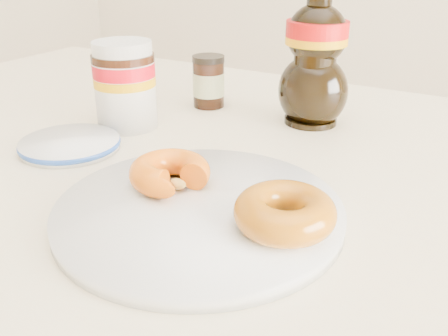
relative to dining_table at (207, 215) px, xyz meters
The scene contains 8 objects.
dining_table is the anchor object (origin of this frame).
plate 0.18m from the dining_table, 60.32° to the right, with size 0.29×0.29×0.01m.
donut_bitten 0.16m from the dining_table, 77.58° to the right, with size 0.09×0.09×0.03m, color #EA4E0D.
donut_whole 0.24m from the dining_table, 37.62° to the right, with size 0.09×0.09×0.03m, color #9D510A.
nutella_jar 0.23m from the dining_table, 165.12° to the left, with size 0.09×0.09×0.13m.
syrup_bottle 0.28m from the dining_table, 71.76° to the left, with size 0.11×0.09×0.21m, color black, non-canonical shape.
dark_jar 0.26m from the dining_table, 120.87° to the left, with size 0.05×0.05×0.08m.
blue_rim_saucer 0.21m from the dining_table, 159.44° to the right, with size 0.13×0.13×0.01m.
Camera 1 is at (0.32, -0.40, 1.01)m, focal length 40.00 mm.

